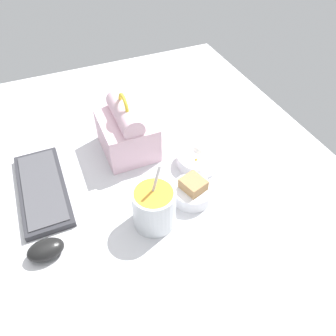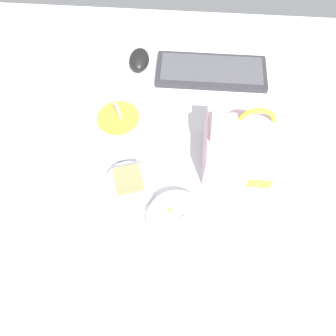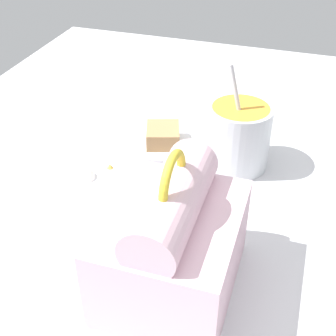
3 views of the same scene
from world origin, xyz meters
The scene contains 5 objects.
desk_surface centered at (0.00, 0.00, 1.00)cm, with size 140.00×110.00×2.00cm.
lunch_bag centered at (13.66, 2.16, 9.15)cm, with size 18.45×15.26×19.67cm.
soup_cup centered at (-14.95, 4.61, 7.69)cm, with size 10.55×10.55×18.25cm.
bento_bowl_sandwich centered at (-11.73, -7.43, 4.52)cm, with size 10.77×10.77×6.75cm.
bento_bowl_snacks centered at (-0.79, -14.80, 4.04)cm, with size 12.83×12.83×5.40cm.
Camera 3 is at (51.36, 13.87, 48.03)cm, focal length 50.00 mm.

